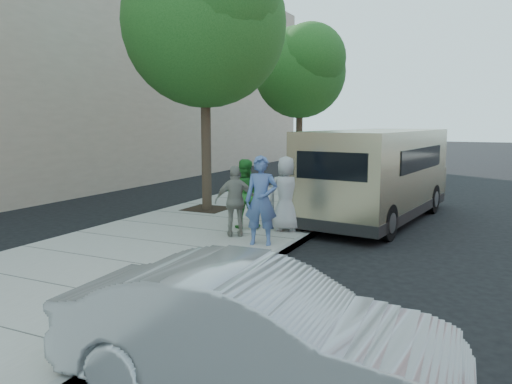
% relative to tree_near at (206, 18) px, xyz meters
% --- Properties ---
extents(ground, '(120.00, 120.00, 0.00)m').
position_rel_tree_near_xyz_m(ground, '(2.25, -2.40, -5.55)').
color(ground, black).
rests_on(ground, ground).
extents(sidewalk, '(5.00, 60.00, 0.15)m').
position_rel_tree_near_xyz_m(sidewalk, '(1.25, -2.40, -5.47)').
color(sidewalk, gray).
rests_on(sidewalk, ground).
extents(curb_face, '(0.12, 60.00, 0.16)m').
position_rel_tree_near_xyz_m(curb_face, '(3.69, -2.40, -5.47)').
color(curb_face, gray).
rests_on(curb_face, ground).
extents(tree_near, '(4.62, 4.60, 7.53)m').
position_rel_tree_near_xyz_m(tree_near, '(0.00, 0.00, 0.00)').
color(tree_near, black).
rests_on(tree_near, sidewalk).
extents(tree_far, '(3.92, 3.80, 6.49)m').
position_rel_tree_near_xyz_m(tree_far, '(-0.00, 7.60, -0.66)').
color(tree_far, black).
rests_on(tree_far, sidewalk).
extents(parking_meter, '(0.27, 0.12, 1.26)m').
position_rel_tree_near_xyz_m(parking_meter, '(2.81, -1.69, -4.48)').
color(parking_meter, gray).
rests_on(parking_meter, sidewalk).
extents(van, '(2.99, 6.86, 2.46)m').
position_rel_tree_near_xyz_m(van, '(4.66, 1.25, -4.24)').
color(van, tan).
rests_on(van, ground).
extents(sedan, '(4.10, 1.61, 1.33)m').
position_rel_tree_near_xyz_m(sedan, '(5.45, -8.24, -4.88)').
color(sedan, '#A3A7AA').
rests_on(sedan, ground).
extents(person_officer, '(0.78, 0.61, 1.86)m').
position_rel_tree_near_xyz_m(person_officer, '(3.17, -3.15, -4.47)').
color(person_officer, '#486299').
rests_on(person_officer, sidewalk).
extents(person_green_shirt, '(0.99, 0.90, 1.67)m').
position_rel_tree_near_xyz_m(person_green_shirt, '(2.11, -1.85, -4.56)').
color(person_green_shirt, '#2C8830').
rests_on(person_green_shirt, sidewalk).
extents(person_gray_shirt, '(0.98, 0.77, 1.76)m').
position_rel_tree_near_xyz_m(person_gray_shirt, '(3.15, -1.68, -4.51)').
color(person_gray_shirt, '#AAAAAD').
rests_on(person_gray_shirt, sidewalk).
extents(person_striped_polo, '(1.00, 0.81, 1.59)m').
position_rel_tree_near_xyz_m(person_striped_polo, '(2.35, -2.73, -4.60)').
color(person_striped_polo, gray).
rests_on(person_striped_polo, sidewalk).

